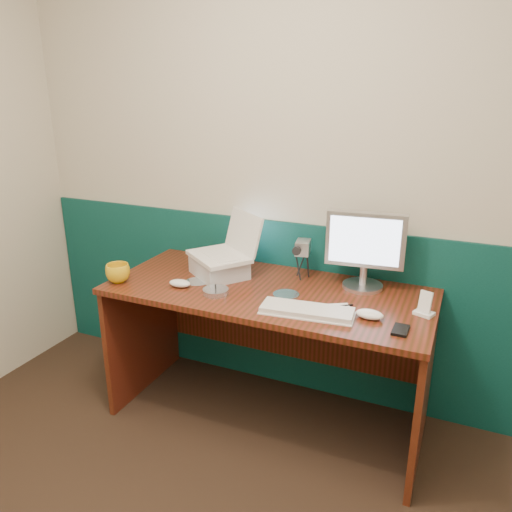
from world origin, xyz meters
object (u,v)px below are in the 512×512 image
at_px(laptop, 218,234).
at_px(mug, 118,273).
at_px(desk, 268,356).
at_px(keyboard, 307,311).
at_px(camcorder, 303,261).
at_px(monitor, 365,252).

xyz_separation_m(laptop, mug, (-0.43, -0.29, -0.18)).
bearing_deg(desk, keyboard, -36.08).
bearing_deg(camcorder, desk, -126.60).
relative_size(laptop, keyboard, 0.78).
bearing_deg(camcorder, keyboard, -79.25).
distance_m(mug, camcorder, 0.95).
relative_size(keyboard, mug, 3.32).
xyz_separation_m(laptop, keyboard, (0.57, -0.26, -0.22)).
height_order(keyboard, camcorder, camcorder).
height_order(laptop, camcorder, laptop).
bearing_deg(camcorder, monitor, -12.02).
bearing_deg(laptop, camcorder, 56.03).
xyz_separation_m(monitor, keyboard, (-0.16, -0.40, -0.18)).
relative_size(desk, mug, 13.11).
bearing_deg(monitor, laptop, -175.21).
distance_m(monitor, mug, 1.25).
distance_m(laptop, keyboard, 0.67).
bearing_deg(keyboard, monitor, 62.27).
bearing_deg(keyboard, camcorder, 105.46).
height_order(laptop, keyboard, laptop).
relative_size(monitor, mug, 3.10).
bearing_deg(desk, mug, -163.40).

